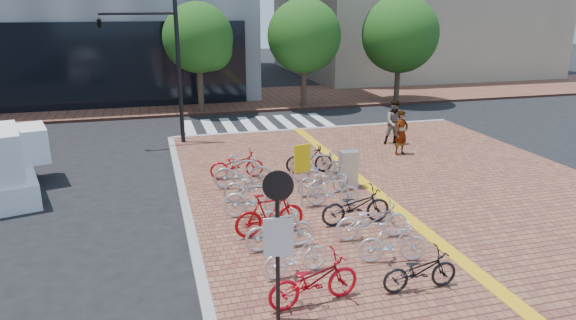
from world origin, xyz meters
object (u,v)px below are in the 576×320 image
object	(u,v)px
bike_4	(256,198)
bike_13	(324,180)
bike_0	(314,280)
bike_10	(372,220)
bike_8	(420,270)
utility_box	(348,169)
bike_5	(254,186)
bike_12	(333,191)
bike_3	(270,214)
notice_sign	(278,229)
pedestrian_b	(395,122)
yellow_sign	(302,164)
bike_1	(296,256)
bike_11	(356,206)
box_truck	(3,164)
pedestrian_a	(401,133)
bike_7	(237,165)
bike_9	(393,242)
bike_6	(243,172)
bike_15	(309,159)
traffic_light_pole	(143,47)
bike_14	(319,165)

from	to	relation	value
bike_4	bike_13	bearing A→B (deg)	-51.99
bike_0	bike_10	world-z (taller)	bike_0
bike_8	utility_box	distance (m)	6.35
bike_5	bike_8	distance (m)	6.31
bike_5	bike_12	xyz separation A→B (m)	(2.20, -0.96, -0.01)
bike_3	bike_10	bearing A→B (deg)	-118.82
notice_sign	pedestrian_b	bearing A→B (deg)	54.49
pedestrian_b	yellow_sign	size ratio (longest dim) A/B	0.99
bike_1	pedestrian_b	bearing A→B (deg)	-47.32
bike_1	yellow_sign	world-z (taller)	yellow_sign
bike_11	box_truck	world-z (taller)	box_truck
bike_11	pedestrian_a	distance (m)	7.32
bike_3	utility_box	size ratio (longest dim) A/B	1.54
bike_1	bike_11	distance (m)	3.27
bike_1	bike_7	distance (m)	6.93
bike_9	bike_6	bearing A→B (deg)	32.31
bike_6	bike_15	distance (m)	2.76
bike_10	utility_box	world-z (taller)	utility_box
bike_11	traffic_light_pole	world-z (taller)	traffic_light_pole
bike_4	bike_9	distance (m)	4.24
bike_0	bike_1	size ratio (longest dim) A/B	1.25
bike_4	pedestrian_a	distance (m)	8.35
pedestrian_a	pedestrian_b	xyz separation A→B (m)	(0.48, 1.51, 0.06)
bike_1	bike_13	world-z (taller)	bike_13
bike_5	bike_14	size ratio (longest dim) A/B	0.98
bike_10	bike_15	distance (m)	5.57
bike_0	pedestrian_a	bearing A→B (deg)	-43.87
bike_1	bike_7	xyz separation A→B (m)	(-0.10, 6.93, 0.02)
bike_15	bike_0	bearing A→B (deg)	169.04
bike_10	pedestrian_a	bearing A→B (deg)	-29.92
pedestrian_a	traffic_light_pole	size ratio (longest dim) A/B	0.30
bike_3	bike_8	world-z (taller)	bike_3
pedestrian_b	pedestrian_a	bearing A→B (deg)	-96.38
bike_5	notice_sign	world-z (taller)	notice_sign
bike_6	traffic_light_pole	bearing A→B (deg)	29.57
bike_10	box_truck	xyz separation A→B (m)	(-9.87, 6.27, 0.43)
bike_9	bike_14	distance (m)	5.84
bike_6	bike_4	bearing A→B (deg)	-175.33
pedestrian_a	box_truck	world-z (taller)	box_truck
bike_10	bike_8	bearing A→B (deg)	-178.52
bike_12	yellow_sign	world-z (taller)	yellow_sign
bike_10	pedestrian_b	bearing A→B (deg)	-27.54
pedestrian_a	bike_6	bearing A→B (deg)	178.62
bike_6	pedestrian_b	xyz separation A→B (m)	(7.30, 3.77, 0.38)
yellow_sign	bike_1	bearing A→B (deg)	-108.87
bike_3	bike_9	xyz separation A→B (m)	(2.40, -2.22, -0.07)
pedestrian_b	yellow_sign	distance (m)	8.28
bike_1	box_truck	bearing A→B (deg)	34.20
bike_9	traffic_light_pole	xyz separation A→B (m)	(-5.26, 12.39, 3.62)
yellow_sign	bike_15	bearing A→B (deg)	68.64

